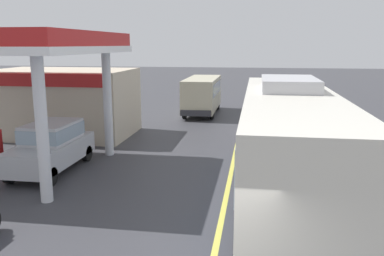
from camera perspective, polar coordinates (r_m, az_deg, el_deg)
The scene contains 7 objects.
ground at distance 25.18m, azimuth 6.92°, elevation 0.84°, with size 120.00×120.00×0.00m, color #38383D.
lane_divider_stripe at distance 20.29m, azimuth 6.39°, elevation -1.74°, with size 0.16×50.00×0.01m, color #D8CC4C.
coach_bus_main at distance 11.91m, azimuth 13.35°, elevation -3.02°, with size 2.60×11.04×3.69m.
gas_station_roadside at distance 20.39m, azimuth -20.08°, elevation 5.17°, with size 9.10×11.95×5.10m.
car_at_pump at distance 16.06m, azimuth -19.03°, elevation -2.17°, with size 1.70×4.20×1.82m.
minibus_opposing_lane at distance 27.77m, azimuth 1.44°, elevation 5.00°, with size 2.04×6.13×2.44m.
car_trailing_behind_bus at distance 28.83m, azimuth 12.21°, elevation 4.07°, with size 1.70×4.20×1.82m.
Camera 1 is at (0.81, -4.73, 4.66)m, focal length 38.21 mm.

